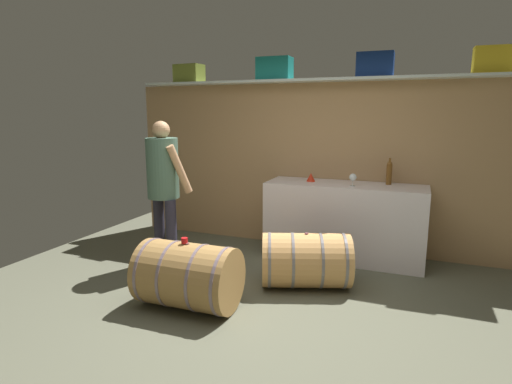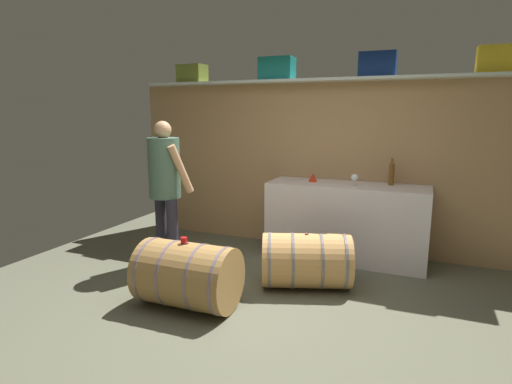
{
  "view_description": "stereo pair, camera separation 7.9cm",
  "coord_description": "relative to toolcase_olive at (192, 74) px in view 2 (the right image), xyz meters",
  "views": [
    {
      "loc": [
        1.14,
        -3.08,
        1.79
      ],
      "look_at": [
        -0.3,
        0.59,
        1.02
      ],
      "focal_mm": 28.88,
      "sensor_mm": 36.0,
      "label": 1
    },
    {
      "loc": [
        1.22,
        -3.05,
        1.79
      ],
      "look_at": [
        -0.3,
        0.59,
        1.02
      ],
      "focal_mm": 28.88,
      "sensor_mm": 36.0,
      "label": 2
    }
  ],
  "objects": [
    {
      "name": "back_wall_panel",
      "position": [
        1.88,
        0.15,
        -1.23
      ],
      "size": [
        5.38,
        0.1,
        2.16
      ],
      "primitive_type": "cube",
      "color": "tan",
      "rests_on": "ground"
    },
    {
      "name": "work_cabinet",
      "position": [
        2.24,
        -0.22,
        -1.84
      ],
      "size": [
        1.9,
        0.62,
        0.94
      ],
      "primitive_type": "cube",
      "color": "white",
      "rests_on": "ground"
    },
    {
      "name": "wine_glass",
      "position": [
        2.34,
        -0.33,
        -1.28
      ],
      "size": [
        0.08,
        0.08,
        0.15
      ],
      "color": "white",
      "rests_on": "work_cabinet"
    },
    {
      "name": "toolcase_olive",
      "position": [
        0.0,
        0.0,
        0.0
      ],
      "size": [
        0.39,
        0.27,
        0.24
      ],
      "primitive_type": "cube",
      "rotation": [
        0.0,
        0.0,
        -0.06
      ],
      "color": "olive",
      "rests_on": "high_shelf_board"
    },
    {
      "name": "wine_barrel_near",
      "position": [
        1.14,
        -2.06,
        -2.0
      ],
      "size": [
        0.91,
        0.63,
        0.62
      ],
      "rotation": [
        0.0,
        0.0,
        0.02
      ],
      "color": "#A07640",
      "rests_on": "ground"
    },
    {
      "name": "tasting_cup",
      "position": [
        1.11,
        -2.06,
        -1.67
      ],
      "size": [
        0.06,
        0.06,
        0.05
      ],
      "primitive_type": "cylinder",
      "color": "red",
      "rests_on": "wine_barrel_near"
    },
    {
      "name": "ground_plane",
      "position": [
        1.88,
        -1.52,
        -2.32
      ],
      "size": [
        6.58,
        7.67,
        0.02
      ],
      "primitive_type": "cube",
      "color": "#5A5C49"
    },
    {
      "name": "wine_barrel_far",
      "position": [
        2.03,
        -1.22,
        -2.03
      ],
      "size": [
        1.03,
        0.83,
        0.58
      ],
      "rotation": [
        0.0,
        0.0,
        0.35
      ],
      "color": "tan",
      "rests_on": "ground"
    },
    {
      "name": "winemaker_pouring",
      "position": [
        0.35,
        -1.24,
        -1.27
      ],
      "size": [
        0.56,
        0.48,
        1.69
      ],
      "rotation": [
        0.0,
        0.0,
        -0.51
      ],
      "color": "#2B2A3A",
      "rests_on": "ground"
    },
    {
      "name": "toolcase_yellow",
      "position": [
        3.73,
        0.0,
        0.02
      ],
      "size": [
        0.43,
        0.2,
        0.29
      ],
      "primitive_type": "cube",
      "rotation": [
        0.0,
        0.0,
        0.04
      ],
      "color": "yellow",
      "rests_on": "high_shelf_board"
    },
    {
      "name": "high_shelf_board",
      "position": [
        1.88,
        0.0,
        -0.14
      ],
      "size": [
        4.95,
        0.4,
        0.03
      ],
      "primitive_type": "cube",
      "color": "silver",
      "rests_on": "back_wall_panel"
    },
    {
      "name": "toolcase_navy",
      "position": [
        2.5,
        0.0,
        0.02
      ],
      "size": [
        0.42,
        0.27,
        0.28
      ],
      "primitive_type": "cube",
      "rotation": [
        0.0,
        0.0,
        0.01
      ],
      "color": "navy",
      "rests_on": "high_shelf_board"
    },
    {
      "name": "red_funnel",
      "position": [
        1.81,
        -0.18,
        -1.32
      ],
      "size": [
        0.11,
        0.11,
        0.1
      ],
      "primitive_type": "cone",
      "color": "red",
      "rests_on": "work_cabinet"
    },
    {
      "name": "toolcase_teal",
      "position": [
        1.25,
        0.0,
        0.02
      ],
      "size": [
        0.44,
        0.27,
        0.28
      ],
      "primitive_type": "cube",
      "rotation": [
        0.0,
        0.0,
        0.01
      ],
      "color": "#187F7B",
      "rests_on": "high_shelf_board"
    },
    {
      "name": "wine_bottle_amber",
      "position": [
        2.73,
        -0.07,
        -1.23
      ],
      "size": [
        0.07,
        0.07,
        0.32
      ],
      "color": "brown",
      "rests_on": "work_cabinet"
    }
  ]
}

